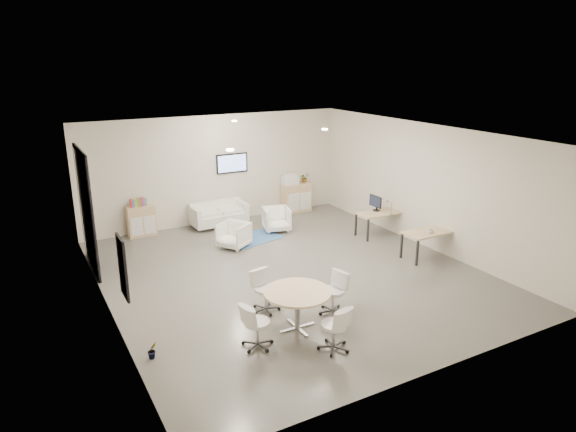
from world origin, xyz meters
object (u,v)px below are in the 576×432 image
(sideboard_left, at_px, (142,221))
(loveseat, at_px, (218,215))
(armchair_left, at_px, (234,234))
(desk_rear, at_px, (380,214))
(sideboard_right, at_px, (296,197))
(round_table, at_px, (297,296))
(desk_front, at_px, (429,234))
(armchair_right, at_px, (276,218))

(sideboard_left, height_order, loveseat, sideboard_left)
(armchair_left, bearing_deg, desk_rear, 41.52)
(loveseat, distance_m, armchair_left, 1.92)
(sideboard_left, xyz_separation_m, loveseat, (2.20, -0.18, -0.10))
(sideboard_right, distance_m, armchair_left, 3.68)
(desk_rear, distance_m, round_table, 5.72)
(loveseat, distance_m, round_table, 6.45)
(loveseat, distance_m, desk_rear, 4.69)
(round_table, bearing_deg, sideboard_right, 60.35)
(round_table, bearing_deg, desk_front, 17.94)
(armchair_right, bearing_deg, desk_front, -41.63)
(desk_rear, height_order, round_table, round_table)
(armchair_right, bearing_deg, desk_rear, -20.81)
(sideboard_left, distance_m, armchair_right, 3.77)
(sideboard_right, bearing_deg, sideboard_left, 179.67)
(loveseat, xyz_separation_m, desk_rear, (3.63, -2.97, 0.28))
(sideboard_left, relative_size, sideboard_right, 0.91)
(armchair_left, bearing_deg, sideboard_right, 90.50)
(loveseat, bearing_deg, sideboard_right, 1.78)
(sideboard_left, height_order, desk_front, sideboard_left)
(armchair_left, bearing_deg, armchair_right, 78.73)
(loveseat, xyz_separation_m, armchair_left, (-0.32, -1.89, 0.04))
(armchair_left, height_order, armchair_right, armchair_right)
(loveseat, height_order, desk_front, loveseat)
(armchair_right, height_order, desk_front, armchair_right)
(armchair_right, xyz_separation_m, desk_front, (2.34, -3.64, 0.24))
(armchair_left, bearing_deg, round_table, -41.55)
(armchair_left, distance_m, desk_front, 4.96)
(desk_rear, xyz_separation_m, round_table, (-4.60, -3.40, 0.06))
(desk_front, bearing_deg, desk_rear, 89.14)
(sideboard_left, bearing_deg, armchair_right, -22.22)
(armchair_left, relative_size, desk_rear, 0.56)
(sideboard_right, relative_size, armchair_right, 1.25)
(sideboard_left, relative_size, desk_front, 0.65)
(armchair_right, height_order, desk_rear, armchair_right)
(sideboard_right, bearing_deg, loveseat, -176.80)
(desk_rear, bearing_deg, sideboard_right, 107.53)
(loveseat, height_order, armchair_right, armchair_right)
(desk_front, relative_size, round_table, 1.07)
(desk_rear, relative_size, round_table, 1.06)
(desk_front, bearing_deg, sideboard_right, 99.00)
(sideboard_left, xyz_separation_m, armchair_left, (1.88, -2.07, -0.06))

